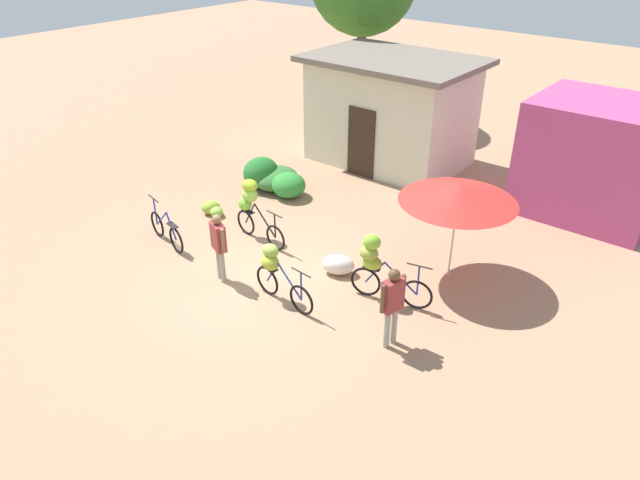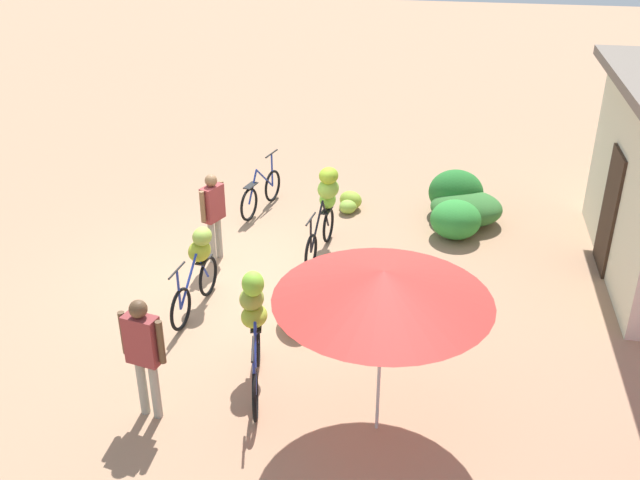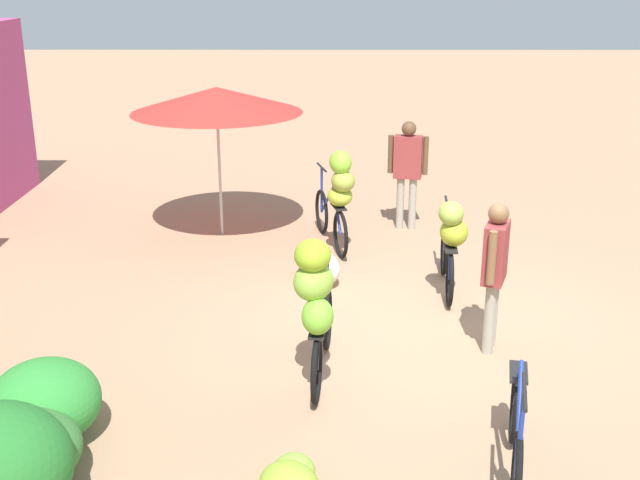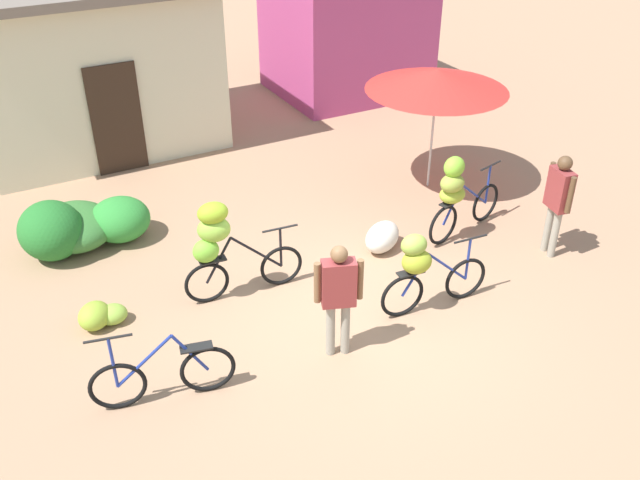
{
  "view_description": "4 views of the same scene",
  "coord_description": "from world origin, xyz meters",
  "px_view_note": "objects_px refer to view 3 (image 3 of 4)",
  "views": [
    {
      "loc": [
        7.58,
        -7.22,
        6.89
      ],
      "look_at": [
        0.9,
        1.01,
        0.82
      ],
      "focal_mm": 32.9,
      "sensor_mm": 36.0,
      "label": 1
    },
    {
      "loc": [
        9.6,
        3.2,
        5.77
      ],
      "look_at": [
        0.16,
        1.42,
        0.9
      ],
      "focal_mm": 40.14,
      "sensor_mm": 36.0,
      "label": 2
    },
    {
      "loc": [
        -7.77,
        1.19,
        3.67
      ],
      "look_at": [
        0.39,
        1.22,
        0.84
      ],
      "focal_mm": 44.38,
      "sensor_mm": 36.0,
      "label": 3
    },
    {
      "loc": [
        -3.84,
        -6.13,
        5.66
      ],
      "look_at": [
        -0.08,
        0.81,
        0.78
      ],
      "focal_mm": 38.86,
      "sensor_mm": 36.0,
      "label": 4
    }
  ],
  "objects_px": {
    "market_umbrella": "(217,100)",
    "bicycle_leftmost": "(516,434)",
    "bicycle_by_shop": "(338,193)",
    "person_bystander": "(408,164)",
    "bicycle_center_loaded": "(450,240)",
    "produce_sack": "(319,266)",
    "bicycle_near_pile": "(317,299)",
    "person_vendor": "(495,263)"
  },
  "relations": [
    {
      "from": "market_umbrella",
      "to": "bicycle_leftmost",
      "type": "xyz_separation_m",
      "value": [
        -5.74,
        -2.91,
        -1.59
      ]
    },
    {
      "from": "market_umbrella",
      "to": "bicycle_by_shop",
      "type": "height_order",
      "value": "market_umbrella"
    },
    {
      "from": "market_umbrella",
      "to": "person_bystander",
      "type": "bearing_deg",
      "value": -84.44
    },
    {
      "from": "bicycle_center_loaded",
      "to": "produce_sack",
      "type": "xyz_separation_m",
      "value": [
        0.38,
        1.52,
        -0.47
      ]
    },
    {
      "from": "market_umbrella",
      "to": "produce_sack",
      "type": "height_order",
      "value": "market_umbrella"
    },
    {
      "from": "bicycle_leftmost",
      "to": "bicycle_center_loaded",
      "type": "bearing_deg",
      "value": -0.33
    },
    {
      "from": "bicycle_near_pile",
      "to": "bicycle_by_shop",
      "type": "xyz_separation_m",
      "value": [
        3.68,
        -0.25,
        -0.07
      ]
    },
    {
      "from": "bicycle_near_pile",
      "to": "person_bystander",
      "type": "bearing_deg",
      "value": -15.25
    },
    {
      "from": "bicycle_by_shop",
      "to": "bicycle_near_pile",
      "type": "bearing_deg",
      "value": 176.08
    },
    {
      "from": "person_bystander",
      "to": "bicycle_near_pile",
      "type": "bearing_deg",
      "value": 164.75
    },
    {
      "from": "market_umbrella",
      "to": "bicycle_leftmost",
      "type": "bearing_deg",
      "value": -153.09
    },
    {
      "from": "bicycle_near_pile",
      "to": "person_bystander",
      "type": "height_order",
      "value": "person_bystander"
    },
    {
      "from": "market_umbrella",
      "to": "bicycle_by_shop",
      "type": "relative_size",
      "value": 1.43
    },
    {
      "from": "market_umbrella",
      "to": "bicycle_by_shop",
      "type": "xyz_separation_m",
      "value": [
        -0.74,
        -1.66,
        -1.12
      ]
    },
    {
      "from": "bicycle_by_shop",
      "to": "person_vendor",
      "type": "height_order",
      "value": "person_vendor"
    },
    {
      "from": "market_umbrella",
      "to": "bicycle_near_pile",
      "type": "height_order",
      "value": "market_umbrella"
    },
    {
      "from": "market_umbrella",
      "to": "bicycle_center_loaded",
      "type": "bearing_deg",
      "value": -127.62
    },
    {
      "from": "bicycle_near_pile",
      "to": "market_umbrella",
      "type": "bearing_deg",
      "value": 17.64
    },
    {
      "from": "bicycle_leftmost",
      "to": "person_bystander",
      "type": "bearing_deg",
      "value": 2.18
    },
    {
      "from": "bicycle_center_loaded",
      "to": "bicycle_by_shop",
      "type": "xyz_separation_m",
      "value": [
        1.52,
        1.27,
        0.12
      ]
    },
    {
      "from": "bicycle_center_loaded",
      "to": "produce_sack",
      "type": "relative_size",
      "value": 2.29
    },
    {
      "from": "person_vendor",
      "to": "person_bystander",
      "type": "height_order",
      "value": "person_bystander"
    },
    {
      "from": "market_umbrella",
      "to": "bicycle_near_pile",
      "type": "relative_size",
      "value": 1.42
    },
    {
      "from": "bicycle_by_shop",
      "to": "produce_sack",
      "type": "height_order",
      "value": "bicycle_by_shop"
    },
    {
      "from": "bicycle_center_loaded",
      "to": "bicycle_leftmost",
      "type": "bearing_deg",
      "value": 179.67
    },
    {
      "from": "bicycle_near_pile",
      "to": "person_vendor",
      "type": "bearing_deg",
      "value": -65.69
    },
    {
      "from": "market_umbrella",
      "to": "person_vendor",
      "type": "relative_size",
      "value": 1.55
    },
    {
      "from": "person_bystander",
      "to": "bicycle_by_shop",
      "type": "bearing_deg",
      "value": 134.42
    },
    {
      "from": "produce_sack",
      "to": "bicycle_leftmost",
      "type": "bearing_deg",
      "value": -158.74
    },
    {
      "from": "bicycle_by_shop",
      "to": "person_bystander",
      "type": "height_order",
      "value": "person_bystander"
    },
    {
      "from": "bicycle_leftmost",
      "to": "bicycle_center_loaded",
      "type": "relative_size",
      "value": 1.0
    },
    {
      "from": "bicycle_leftmost",
      "to": "bicycle_by_shop",
      "type": "distance_m",
      "value": 5.18
    },
    {
      "from": "person_vendor",
      "to": "market_umbrella",
      "type": "bearing_deg",
      "value": 40.82
    },
    {
      "from": "bicycle_leftmost",
      "to": "person_bystander",
      "type": "height_order",
      "value": "person_bystander"
    },
    {
      "from": "bicycle_leftmost",
      "to": "bicycle_by_shop",
      "type": "bearing_deg",
      "value": 14.09
    },
    {
      "from": "person_vendor",
      "to": "person_bystander",
      "type": "bearing_deg",
      "value": 6.72
    },
    {
      "from": "person_vendor",
      "to": "bicycle_by_shop",
      "type": "bearing_deg",
      "value": 27.15
    },
    {
      "from": "bicycle_by_shop",
      "to": "person_vendor",
      "type": "xyz_separation_m",
      "value": [
        -2.9,
        -1.49,
        0.11
      ]
    },
    {
      "from": "bicycle_leftmost",
      "to": "bicycle_near_pile",
      "type": "distance_m",
      "value": 2.07
    },
    {
      "from": "bicycle_by_shop",
      "to": "person_bystander",
      "type": "relative_size",
      "value": 1.04
    },
    {
      "from": "person_vendor",
      "to": "bicycle_near_pile",
      "type": "bearing_deg",
      "value": 114.31
    },
    {
      "from": "person_vendor",
      "to": "bicycle_center_loaded",
      "type": "bearing_deg",
      "value": 8.71
    }
  ]
}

